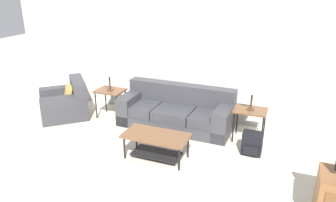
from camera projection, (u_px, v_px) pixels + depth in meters
name	position (u px, v px, depth m)	size (l,w,h in m)	color
wall_back	(196.00, 58.00, 6.78)	(8.97, 0.06, 2.60)	silver
couch	(176.00, 112.00, 6.67)	(2.29, 0.92, 0.82)	#38383D
armchair	(66.00, 103.00, 7.18)	(1.37, 1.37, 0.80)	#38383D
coffee_table	(156.00, 141.00, 5.45)	(1.10, 0.56, 0.44)	brown
side_table_left	(110.00, 93.00, 7.02)	(0.59, 0.46, 0.62)	brown
side_table_right	(250.00, 113.00, 5.99)	(0.59, 0.46, 0.62)	brown
table_lamp_left	(109.00, 70.00, 6.84)	(0.31, 0.31, 0.56)	#472D1E
table_lamp_right	(253.00, 87.00, 5.81)	(0.31, 0.31, 0.56)	#472D1E
backpack	(252.00, 144.00, 5.63)	(0.34, 0.31, 0.40)	black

